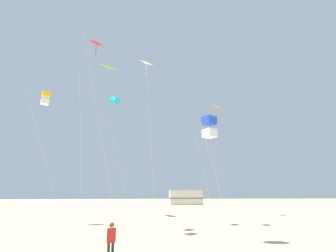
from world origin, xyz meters
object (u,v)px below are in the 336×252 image
at_px(kite_flyer_standing, 111,237).
at_px(kite_diamond_rainbow, 212,136).
at_px(rv_van_cream, 186,198).
at_px(kite_box_gold, 45,98).
at_px(kite_diamond_white, 147,70).
at_px(kite_diamond_scarlet, 97,51).
at_px(kite_diamond_orange, 217,111).
at_px(kite_tube_cyan, 114,100).
at_px(kite_box_blue, 209,127).
at_px(kite_diamond_lime, 106,73).

relative_size(kite_flyer_standing, kite_diamond_rainbow, 0.16).
bearing_deg(rv_van_cream, kite_box_gold, -120.31).
bearing_deg(kite_box_gold, kite_diamond_white, -5.23).
xyz_separation_m(kite_diamond_scarlet, kite_diamond_orange, (12.16, 9.61, -1.51)).
bearing_deg(kite_tube_cyan, kite_diamond_white, -65.62).
bearing_deg(kite_box_gold, kite_diamond_orange, 20.78).
xyz_separation_m(kite_box_blue, kite_diamond_lime, (-6.12, 3.35, 4.49)).
distance_m(kite_tube_cyan, kite_diamond_white, 8.72).
height_order(kite_flyer_standing, kite_box_gold, kite_box_gold).
xyz_separation_m(kite_box_gold, kite_box_blue, (11.87, -8.47, -4.39)).
relative_size(kite_flyer_standing, rv_van_cream, 0.18).
xyz_separation_m(kite_flyer_standing, kite_diamond_scarlet, (-2.62, 7.45, 12.27)).
distance_m(kite_diamond_rainbow, kite_box_blue, 7.13).
distance_m(kite_box_blue, kite_diamond_lime, 8.30).
xyz_separation_m(kite_diamond_orange, kite_box_gold, (-16.77, -6.37, -1.33)).
height_order(kite_box_gold, kite_diamond_lime, kite_diamond_lime).
bearing_deg(kite_flyer_standing, kite_box_blue, -160.97).
xyz_separation_m(kite_diamond_scarlet, rv_van_cream, (12.27, 34.17, -11.50)).
bearing_deg(kite_box_gold, kite_diamond_lime, -41.71).
xyz_separation_m(kite_box_gold, kite_tube_cyan, (4.89, 7.17, 2.58)).
distance_m(kite_flyer_standing, kite_diamond_rainbow, 12.72).
height_order(kite_diamond_white, kite_diamond_lime, kite_diamond_white).
bearing_deg(kite_box_blue, kite_diamond_scarlet, 144.23).
distance_m(kite_diamond_orange, rv_van_cream, 26.52).
relative_size(kite_box_blue, rv_van_cream, 0.96).
xyz_separation_m(kite_flyer_standing, kite_diamond_rainbow, (6.62, 8.98, 6.11)).
distance_m(kite_diamond_scarlet, kite_diamond_orange, 15.57).
bearing_deg(kite_diamond_white, kite_flyer_standing, -97.24).
relative_size(kite_tube_cyan, kite_diamond_white, 0.98).
distance_m(kite_tube_cyan, kite_diamond_lime, 12.56).
height_order(kite_diamond_white, rv_van_cream, kite_diamond_white).
relative_size(kite_flyer_standing, kite_diamond_white, 0.09).
bearing_deg(kite_flyer_standing, kite_diamond_scarlet, -77.19).
bearing_deg(kite_diamond_rainbow, kite_box_blue, -106.40).
height_order(kite_diamond_scarlet, rv_van_cream, kite_diamond_scarlet).
height_order(kite_diamond_white, kite_box_blue, kite_diamond_white).
height_order(kite_tube_cyan, kite_diamond_lime, kite_tube_cyan).
distance_m(kite_diamond_scarlet, kite_diamond_lime, 3.51).
relative_size(kite_diamond_orange, kite_diamond_white, 0.89).
xyz_separation_m(kite_diamond_orange, kite_tube_cyan, (-11.88, 0.80, 1.25)).
bearing_deg(kite_diamond_white, kite_box_gold, 174.77).
height_order(kite_flyer_standing, kite_diamond_rainbow, kite_diamond_rainbow).
xyz_separation_m(kite_tube_cyan, kite_diamond_white, (3.60, -7.94, 0.06)).
distance_m(kite_tube_cyan, rv_van_cream, 28.89).
distance_m(kite_flyer_standing, rv_van_cream, 42.73).
bearing_deg(kite_diamond_lime, kite_diamond_white, 57.66).
relative_size(kite_diamond_scarlet, kite_box_blue, 2.22).
xyz_separation_m(kite_diamond_orange, rv_van_cream, (0.11, 24.56, -9.99)).
relative_size(kite_diamond_orange, kite_diamond_rainbow, 1.70).
bearing_deg(kite_diamond_rainbow, kite_diamond_scarlet, -170.55).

